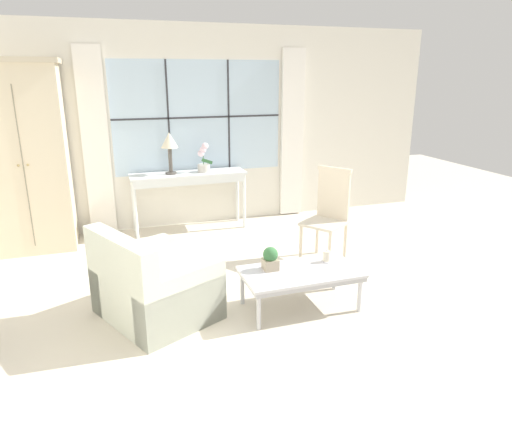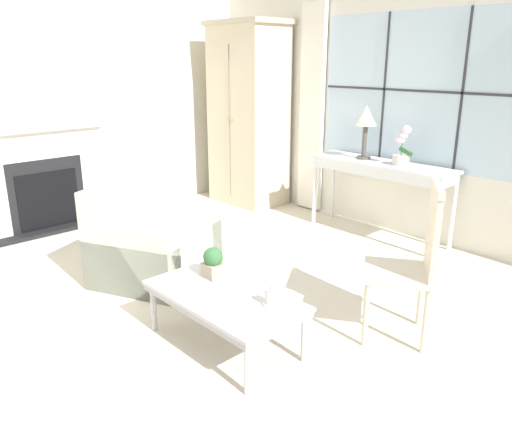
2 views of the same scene
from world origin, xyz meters
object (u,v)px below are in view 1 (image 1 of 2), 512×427
at_px(console_table, 189,179).
at_px(potted_orchid, 203,160).
at_px(armchair_upholstered, 153,288).
at_px(side_chair_wooden, 329,210).
at_px(pillar_candle, 326,257).
at_px(table_lamp, 169,143).
at_px(potted_plant_small, 270,258).
at_px(armoire, 27,157).
at_px(coffee_table, 301,275).

bearing_deg(console_table, potted_orchid, 2.60).
bearing_deg(console_table, armchair_upholstered, -108.21).
xyz_separation_m(console_table, side_chair_wooden, (1.35, -1.62, -0.12)).
height_order(console_table, pillar_candle, console_table).
relative_size(table_lamp, armchair_upholstered, 0.46).
bearing_deg(console_table, potted_plant_small, -83.28).
relative_size(potted_plant_small, pillar_candle, 1.79).
height_order(potted_orchid, side_chair_wooden, potted_orchid).
height_order(armoire, potted_orchid, armoire).
distance_m(console_table, side_chair_wooden, 2.11).
distance_m(armoire, potted_orchid, 2.21).
xyz_separation_m(table_lamp, side_chair_wooden, (1.59, -1.63, -0.63)).
xyz_separation_m(console_table, table_lamp, (-0.24, 0.01, 0.51)).
relative_size(potted_orchid, potted_plant_small, 1.84).
height_order(armoire, table_lamp, armoire).
relative_size(armoire, table_lamp, 4.08).
relative_size(console_table, potted_orchid, 3.93).
height_order(potted_orchid, armchair_upholstered, potted_orchid).
xyz_separation_m(armoire, side_chair_wooden, (3.33, -1.52, -0.55)).
bearing_deg(side_chair_wooden, console_table, 129.82).
bearing_deg(table_lamp, armchair_upholstered, -102.81).
bearing_deg(potted_plant_small, table_lamp, 101.92).
distance_m(table_lamp, side_chair_wooden, 2.36).
relative_size(armoire, potted_plant_small, 10.47).
xyz_separation_m(armchair_upholstered, potted_plant_small, (1.07, -0.16, 0.21)).
relative_size(armoire, potted_orchid, 5.70).
xyz_separation_m(console_table, potted_plant_small, (0.29, -2.50, -0.24)).
distance_m(armchair_upholstered, pillar_candle, 1.66).
bearing_deg(potted_plant_small, side_chair_wooden, 39.99).
relative_size(side_chair_wooden, pillar_candle, 8.94).
distance_m(table_lamp, potted_plant_small, 2.68).
height_order(side_chair_wooden, coffee_table, side_chair_wooden).
bearing_deg(armchair_upholstered, potted_orchid, 67.12).
bearing_deg(side_chair_wooden, table_lamp, 134.21).
bearing_deg(side_chair_wooden, potted_orchid, 124.69).
bearing_deg(armchair_upholstered, table_lamp, 77.19).
bearing_deg(potted_plant_small, console_table, 96.72).
xyz_separation_m(potted_orchid, side_chair_wooden, (1.13, -1.63, -0.37)).
height_order(console_table, side_chair_wooden, side_chair_wooden).
xyz_separation_m(coffee_table, potted_plant_small, (-0.26, 0.12, 0.15)).
bearing_deg(side_chair_wooden, pillar_candle, -118.14).
xyz_separation_m(armchair_upholstered, pillar_candle, (1.65, -0.16, 0.15)).
bearing_deg(coffee_table, side_chair_wooden, 51.51).
bearing_deg(armoire, console_table, 2.77).
xyz_separation_m(armoire, table_lamp, (1.74, 0.11, 0.08)).
relative_size(armchair_upholstered, coffee_table, 1.13).
distance_m(console_table, potted_orchid, 0.34).
bearing_deg(coffee_table, potted_orchid, 97.17).
xyz_separation_m(table_lamp, armchair_upholstered, (-0.54, -2.36, -0.96)).
xyz_separation_m(armoire, potted_orchid, (2.20, 0.11, -0.18)).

